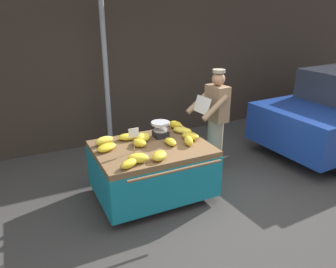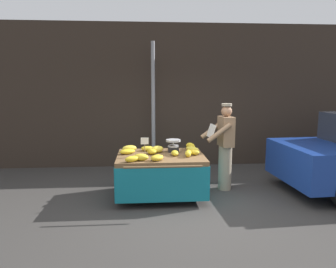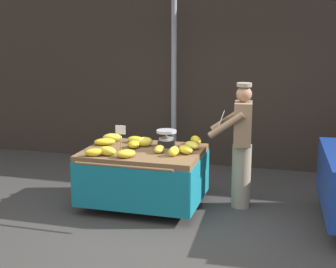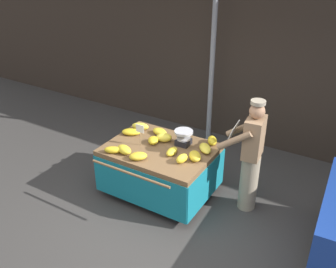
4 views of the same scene
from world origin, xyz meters
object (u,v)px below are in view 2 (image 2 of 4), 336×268
object	(u,v)px
banana_bunch_3	(129,148)
weighing_scale	(173,146)
banana_bunch_12	(132,159)
price_sign	(145,143)
vendor_person	(225,146)
street_pole	(153,107)
banana_bunch_2	(157,149)
banana_bunch_0	(152,152)
banana_bunch_9	(148,149)
banana_cart	(161,166)
banana_bunch_8	(175,153)
banana_bunch_6	(157,158)
banana_bunch_5	(193,152)
banana_bunch_10	(141,157)
banana_bunch_11	(190,146)
banana_bunch_7	(188,153)
banana_bunch_1	(192,149)
banana_bunch_4	(127,151)

from	to	relation	value
banana_bunch_3	weighing_scale	bearing A→B (deg)	-5.04
banana_bunch_12	price_sign	bearing A→B (deg)	61.60
price_sign	vendor_person	xyz separation A→B (m)	(1.57, 0.43, -0.17)
street_pole	banana_bunch_2	bearing A→B (deg)	-89.25
banana_bunch_0	banana_bunch_9	world-z (taller)	banana_bunch_0
banana_cart	banana_bunch_3	world-z (taller)	banana_bunch_3
banana_bunch_8	banana_bunch_6	bearing A→B (deg)	-133.06
banana_bunch_8	vendor_person	xyz separation A→B (m)	(1.03, 0.42, 0.02)
banana_bunch_8	banana_bunch_12	xyz separation A→B (m)	(-0.76, -0.40, 0.00)
banana_bunch_9	banana_bunch_8	bearing A→B (deg)	-42.29
banana_bunch_9	banana_bunch_12	bearing A→B (deg)	-107.97
banana_cart	banana_bunch_0	bearing A→B (deg)	159.06
banana_bunch_8	banana_bunch_5	bearing A→B (deg)	7.58
price_sign	banana_bunch_5	distance (m)	0.91
street_pole	banana_bunch_6	size ratio (longest dim) A/B	12.05
banana_bunch_9	banana_bunch_10	bearing A→B (deg)	-99.39
banana_bunch_5	banana_bunch_8	distance (m)	0.35
banana_bunch_9	banana_bunch_11	size ratio (longest dim) A/B	1.16
banana_bunch_6	banana_bunch_7	distance (m)	0.62
banana_bunch_8	banana_bunch_9	xyz separation A→B (m)	(-0.48, 0.44, -0.00)
banana_bunch_1	banana_bunch_5	world-z (taller)	banana_bunch_5
banana_bunch_8	banana_bunch_11	distance (m)	0.68
street_pole	weighing_scale	distance (m)	1.77
banana_cart	banana_bunch_9	world-z (taller)	banana_bunch_9
price_sign	banana_bunch_11	world-z (taller)	price_sign
banana_bunch_2	banana_bunch_10	size ratio (longest dim) A/B	0.92
banana_bunch_2	banana_bunch_0	bearing A→B (deg)	-127.37
banana_bunch_6	banana_bunch_10	world-z (taller)	banana_bunch_10
banana_bunch_8	banana_bunch_10	world-z (taller)	banana_bunch_10
banana_bunch_0	banana_bunch_5	world-z (taller)	banana_bunch_5
banana_bunch_1	banana_bunch_5	distance (m)	0.29
banana_bunch_6	banana_bunch_9	size ratio (longest dim) A/B	0.96
banana_bunch_5	banana_bunch_11	size ratio (longest dim) A/B	1.14
banana_bunch_11	banana_bunch_5	bearing A→B (deg)	-92.18
banana_bunch_8	banana_bunch_7	bearing A→B (deg)	-26.61
price_sign	vendor_person	world-z (taller)	vendor_person
banana_bunch_12	banana_bunch_11	bearing A→B (deg)	40.96
price_sign	banana_bunch_10	distance (m)	0.37
banana_bunch_7	banana_bunch_3	bearing A→B (deg)	153.63
weighing_scale	banana_bunch_5	size ratio (longest dim) A/B	1.07
banana_bunch_0	banana_bunch_7	distance (m)	0.69
price_sign	banana_bunch_10	bearing A→B (deg)	-101.83
banana_bunch_7	banana_bunch_11	distance (m)	0.70
banana_bunch_4	banana_bunch_10	world-z (taller)	banana_bunch_10
banana_bunch_0	banana_bunch_3	bearing A→B (deg)	147.22
banana_bunch_10	banana_bunch_11	distance (m)	1.33
banana_bunch_8	street_pole	bearing A→B (deg)	99.46
banana_cart	banana_bunch_0	xyz separation A→B (m)	(-0.16, 0.06, 0.26)
banana_cart	banana_bunch_1	distance (m)	0.72
banana_bunch_0	banana_bunch_12	distance (m)	0.64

